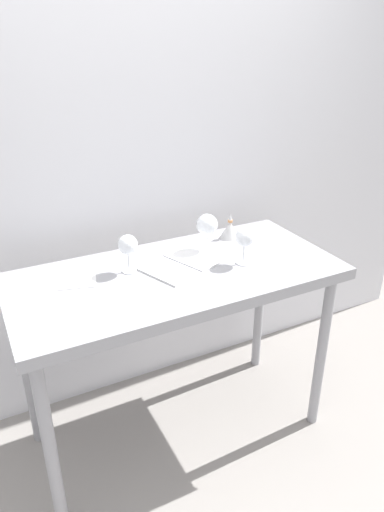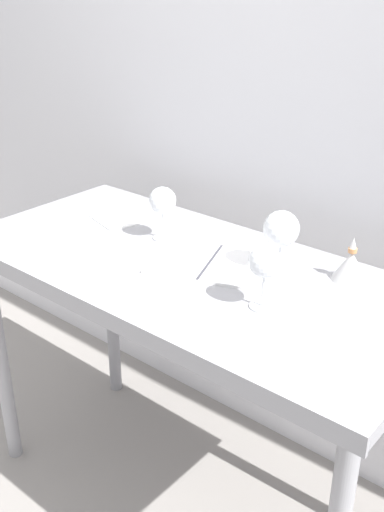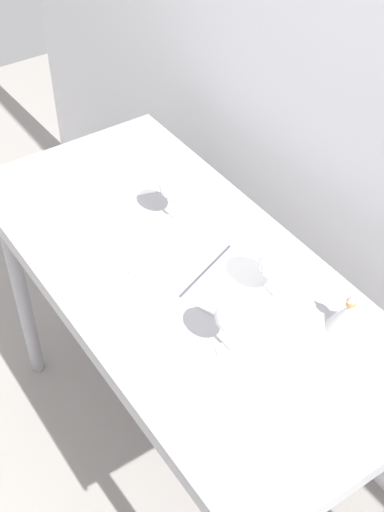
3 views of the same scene
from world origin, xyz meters
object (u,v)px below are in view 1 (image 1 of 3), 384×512
at_px(wine_glass_far_left, 128,246).
at_px(decanter_funnel, 230,230).
at_px(tasting_sheet_upper, 75,275).
at_px(wine_glass_far_right, 207,226).
at_px(open_notebook, 182,264).
at_px(wine_glass_near_right, 244,238).

xyz_separation_m(wine_glass_far_left, decanter_funnel, (0.57, 0.12, -0.08)).
height_order(wine_glass_far_left, tasting_sheet_upper, wine_glass_far_left).
xyz_separation_m(wine_glass_far_left, wine_glass_far_right, (0.39, 0.04, 0.00)).
xyz_separation_m(wine_glass_far_right, open_notebook, (-0.17, -0.09, -0.12)).
relative_size(wine_glass_far_right, wine_glass_near_right, 1.07).
relative_size(wine_glass_far_right, open_notebook, 0.45).
relative_size(wine_glass_near_right, decanter_funnel, 1.34).
height_order(wine_glass_far_right, decanter_funnel, wine_glass_far_right).
bearing_deg(wine_glass_near_right, open_notebook, 157.27).
bearing_deg(open_notebook, tasting_sheet_upper, 144.33).
distance_m(wine_glass_far_left, wine_glass_far_right, 0.40).
height_order(wine_glass_near_right, tasting_sheet_upper, wine_glass_near_right).
distance_m(wine_glass_far_right, wine_glass_near_right, 0.21).
height_order(open_notebook, decanter_funnel, decanter_funnel).
bearing_deg(tasting_sheet_upper, wine_glass_far_right, 13.13).
distance_m(open_notebook, decanter_funnel, 0.38).
distance_m(wine_glass_far_right, open_notebook, 0.23).
relative_size(wine_glass_near_right, open_notebook, 0.43).
relative_size(wine_glass_far_left, decanter_funnel, 1.35).
distance_m(wine_glass_far_right, tasting_sheet_upper, 0.62).
distance_m(wine_glass_far_left, tasting_sheet_upper, 0.25).
distance_m(tasting_sheet_upper, decanter_funnel, 0.79).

